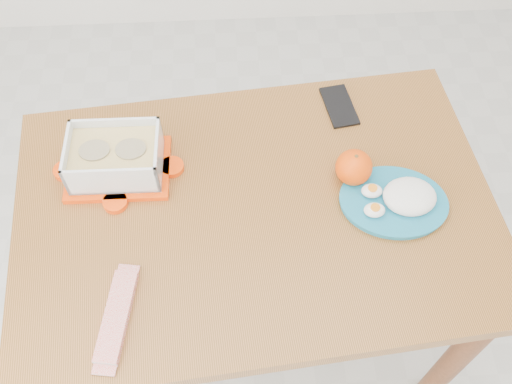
{
  "coord_description": "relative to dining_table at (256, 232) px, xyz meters",
  "views": [
    {
      "loc": [
        0.08,
        -0.48,
        1.83
      ],
      "look_at": [
        0.11,
        0.2,
        0.81
      ],
      "focal_mm": 40.0,
      "sensor_mm": 36.0,
      "label": 1
    }
  ],
  "objects": [
    {
      "name": "dining_table",
      "position": [
        0.0,
        0.0,
        0.0
      ],
      "size": [
        1.14,
        0.82,
        0.75
      ],
      "rotation": [
        0.0,
        0.0,
        0.1
      ],
      "color": "#9C5E2C",
      "rests_on": "ground"
    },
    {
      "name": "food_container",
      "position": [
        -0.31,
        0.12,
        0.16
      ],
      "size": [
        0.24,
        0.18,
        0.1
      ],
      "rotation": [
        0.0,
        0.0,
        -0.01
      ],
      "color": "#FF4207",
      "rests_on": "dining_table"
    },
    {
      "name": "orange_fruit",
      "position": [
        0.22,
        0.07,
        0.16
      ],
      "size": [
        0.08,
        0.08,
        0.08
      ],
      "primitive_type": "sphere",
      "color": "#FF3705",
      "rests_on": "dining_table"
    },
    {
      "name": "rice_plate",
      "position": [
        0.32,
        -0.01,
        0.13
      ],
      "size": [
        0.27,
        0.27,
        0.06
      ],
      "rotation": [
        0.0,
        0.0,
        -0.14
      ],
      "color": "teal",
      "rests_on": "dining_table"
    },
    {
      "name": "candy_bar",
      "position": [
        -0.29,
        -0.25,
        0.12
      ],
      "size": [
        0.08,
        0.19,
        0.02
      ],
      "primitive_type": "cube",
      "rotation": [
        0.0,
        0.0,
        1.42
      ],
      "color": "red",
      "rests_on": "dining_table"
    },
    {
      "name": "smartphone",
      "position": [
        0.23,
        0.29,
        0.12
      ],
      "size": [
        0.09,
        0.14,
        0.01
      ],
      "primitive_type": "cube",
      "rotation": [
        0.0,
        0.0,
        0.16
      ],
      "color": "black",
      "rests_on": "dining_table"
    }
  ]
}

